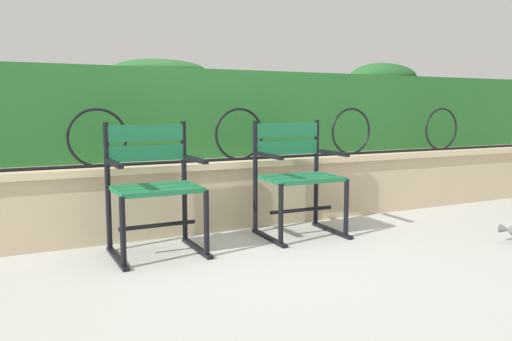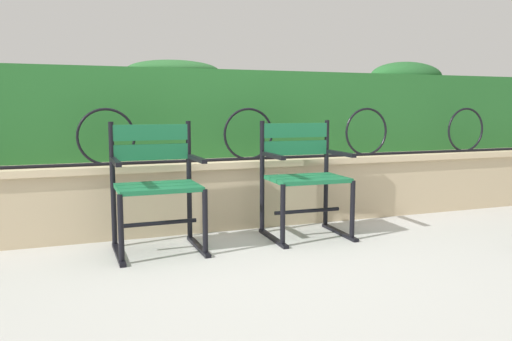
% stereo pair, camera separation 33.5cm
% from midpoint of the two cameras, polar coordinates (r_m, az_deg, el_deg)
% --- Properties ---
extents(ground_plane, '(60.00, 60.00, 0.00)m').
position_cam_midpoint_polar(ground_plane, '(3.34, -1.86, -9.69)').
color(ground_plane, '#ADADA8').
extents(stone_wall, '(7.71, 0.41, 0.54)m').
position_cam_midpoint_polar(stone_wall, '(4.11, -7.17, -2.60)').
color(stone_wall, tan).
rests_on(stone_wall, ground).
extents(iron_arch_fence, '(7.17, 0.02, 0.42)m').
position_cam_midpoint_polar(iron_arch_fence, '(3.90, -10.97, 3.39)').
color(iron_arch_fence, black).
rests_on(iron_arch_fence, stone_wall).
extents(hedge_row, '(7.56, 0.48, 0.88)m').
position_cam_midpoint_polar(hedge_row, '(4.45, -8.98, 6.70)').
color(hedge_row, '#236028').
rests_on(hedge_row, stone_wall).
extents(park_chair_left, '(0.58, 0.53, 0.87)m').
position_cam_midpoint_polar(park_chair_left, '(3.45, -14.20, -1.47)').
color(park_chair_left, '#19663D').
rests_on(park_chair_left, ground).
extents(park_chair_right, '(0.60, 0.54, 0.87)m').
position_cam_midpoint_polar(park_chair_right, '(3.84, 2.13, -0.39)').
color(park_chair_right, '#19663D').
rests_on(park_chair_right, ground).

